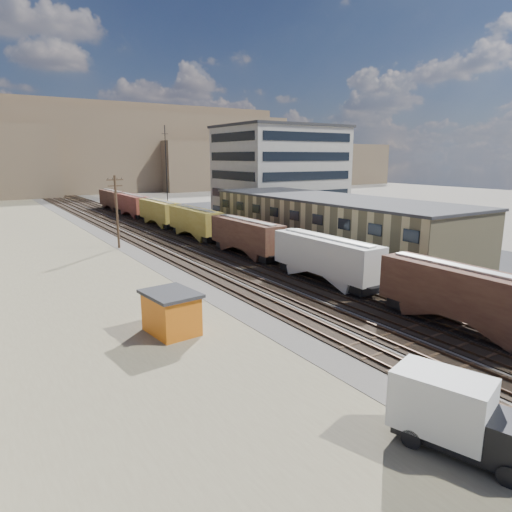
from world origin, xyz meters
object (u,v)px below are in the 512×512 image
utility_pole_north (117,210)px  freight_train (218,227)px  box_truck (459,416)px  maintenance_shed (171,312)px  parked_car_blue (315,225)px

utility_pole_north → freight_train: bearing=-26.6°
box_truck → maintenance_shed: box_truck is taller
utility_pole_north → maintenance_shed: 33.93m
box_truck → parked_car_blue: size_ratio=1.10×
parked_car_blue → box_truck: bearing=-156.1°
freight_train → maintenance_shed: freight_train is taller
box_truck → freight_train: bearing=74.4°
maintenance_shed → parked_car_blue: 50.54m
parked_car_blue → maintenance_shed: bearing=-173.4°
box_truck → parked_car_blue: box_truck is taller
freight_train → parked_car_blue: (21.36, 4.50, -1.97)m
box_truck → maintenance_shed: bearing=105.0°
freight_train → parked_car_blue: 21.92m
freight_train → box_truck: bearing=-105.6°
freight_train → maintenance_shed: size_ratio=26.54×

